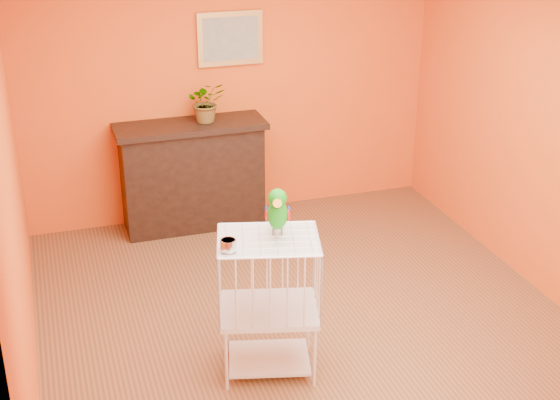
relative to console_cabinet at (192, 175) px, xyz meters
name	(u,v)px	position (x,y,z in m)	size (l,w,h in m)	color
ground	(308,324)	(0.46, -2.01, -0.52)	(4.50, 4.50, 0.00)	brown
room_shell	(312,128)	(0.46, -2.01, 1.06)	(4.50, 4.50, 4.50)	#E45015
console_cabinet	(192,175)	(0.00, 0.00, 0.00)	(1.40, 0.50, 1.04)	black
potted_plant	(206,106)	(0.16, 0.02, 0.67)	(0.34, 0.38, 0.30)	#26722D
framed_picture	(230,39)	(0.46, 0.21, 1.23)	(0.62, 0.04, 0.50)	#C39545
birdcage	(269,303)	(0.01, -2.45, 0.00)	(0.76, 0.65, 1.01)	beige
feed_cup	(228,245)	(-0.28, -2.53, 0.53)	(0.10, 0.10, 0.07)	silver
parrot	(278,211)	(0.08, -2.42, 0.67)	(0.19, 0.31, 0.35)	#59544C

